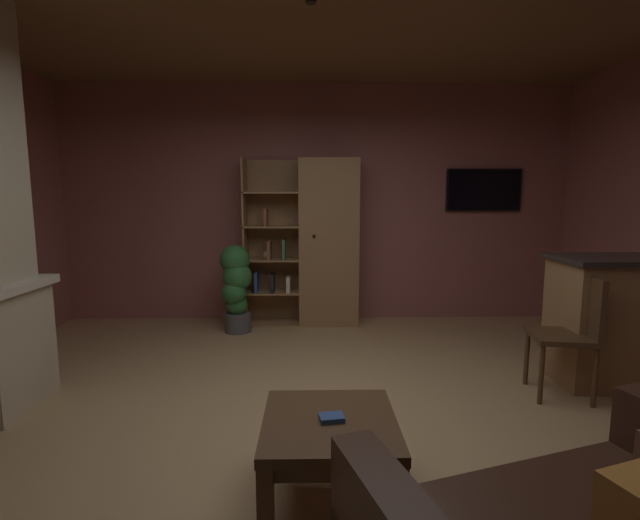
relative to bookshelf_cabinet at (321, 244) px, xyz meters
name	(u,v)px	position (x,y,z in m)	size (l,w,h in m)	color
floor	(321,429)	(-0.05, -2.51, -0.97)	(6.09, 5.50, 0.02)	tan
wall_back	(316,204)	(-0.05, 0.27, 0.46)	(6.21, 0.06, 2.83)	#9E5B56
window_pane_back	(290,224)	(-0.37, 0.24, 0.22)	(0.67, 0.01, 0.73)	white
bookshelf_cabinet	(321,244)	(0.00, 0.00, 0.00)	(1.33, 0.41, 1.93)	#997047
coffee_table	(330,435)	(-0.02, -3.22, -0.62)	(0.65, 0.67, 0.42)	#4C331E
table_book_0	(332,418)	(-0.01, -3.24, -0.52)	(0.12, 0.09, 0.03)	#2D4C8C
dining_chair	(574,328)	(1.84, -2.06, -0.43)	(0.49, 0.49, 0.92)	#4C331E
potted_floor_plant	(236,284)	(-0.95, -0.34, -0.41)	(0.35, 0.37, 0.98)	#4C4C51
wall_mounted_tv	(483,190)	(1.98, 0.21, 0.63)	(0.90, 0.06, 0.51)	black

